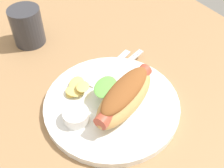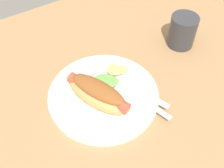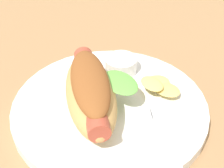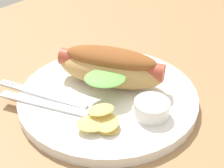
% 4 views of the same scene
% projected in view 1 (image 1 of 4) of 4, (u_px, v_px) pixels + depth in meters
% --- Properties ---
extents(ground_plane, '(1.20, 0.90, 0.02)m').
position_uv_depth(ground_plane, '(112.00, 110.00, 0.58)').
color(ground_plane, '#9E754C').
extents(plate, '(0.27, 0.27, 0.02)m').
position_uv_depth(plate, '(113.00, 103.00, 0.57)').
color(plate, white).
rests_on(plate, ground_plane).
extents(hot_dog, '(0.13, 0.18, 0.06)m').
position_uv_depth(hot_dog, '(124.00, 95.00, 0.53)').
color(hot_dog, tan).
rests_on(hot_dog, plate).
extents(sauce_ramekin, '(0.05, 0.05, 0.02)m').
position_uv_depth(sauce_ramekin, '(76.00, 116.00, 0.52)').
color(sauce_ramekin, white).
rests_on(sauce_ramekin, plate).
extents(fork, '(0.05, 0.15, 0.00)m').
position_uv_depth(fork, '(120.00, 68.00, 0.63)').
color(fork, silver).
rests_on(fork, plate).
extents(knife, '(0.06, 0.14, 0.00)m').
position_uv_depth(knife, '(110.00, 68.00, 0.63)').
color(knife, silver).
rests_on(knife, plate).
extents(chips_pile, '(0.07, 0.06, 0.02)m').
position_uv_depth(chips_pile, '(77.00, 88.00, 0.57)').
color(chips_pile, '#E6C766').
rests_on(chips_pile, plate).
extents(drinking_cup, '(0.08, 0.08, 0.09)m').
position_uv_depth(drinking_cup, '(27.00, 26.00, 0.69)').
color(drinking_cup, '#333338').
rests_on(drinking_cup, ground_plane).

